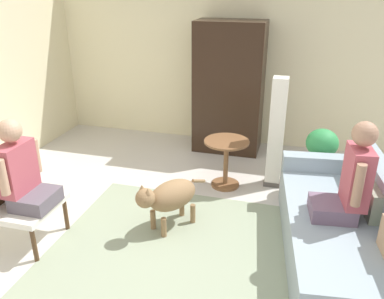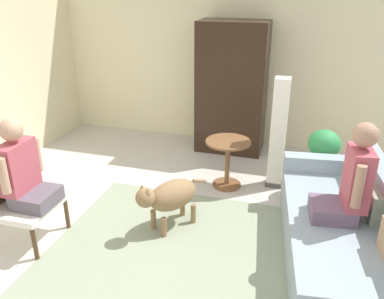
{
  "view_description": "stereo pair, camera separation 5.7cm",
  "coord_description": "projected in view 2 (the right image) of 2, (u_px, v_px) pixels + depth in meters",
  "views": [
    {
      "loc": [
        0.84,
        -3.05,
        2.41
      ],
      "look_at": [
        -0.06,
        0.17,
        0.98
      ],
      "focal_mm": 37.14,
      "sensor_mm": 36.0,
      "label": 1
    },
    {
      "loc": [
        0.9,
        -3.04,
        2.41
      ],
      "look_at": [
        -0.06,
        0.17,
        0.98
      ],
      "focal_mm": 37.14,
      "sensor_mm": 36.0,
      "label": 2
    }
  ],
  "objects": [
    {
      "name": "dog",
      "position": [
        170.0,
        196.0,
        4.06
      ],
      "size": [
        0.57,
        0.77,
        0.59
      ],
      "color": "olive",
      "rests_on": "ground"
    },
    {
      "name": "person_on_armchair",
      "position": [
        23.0,
        170.0,
        3.71
      ],
      "size": [
        0.44,
        0.55,
        0.86
      ],
      "color": "#5F5663"
    },
    {
      "name": "round_end_table",
      "position": [
        228.0,
        158.0,
        4.9
      ],
      "size": [
        0.55,
        0.55,
        0.61
      ],
      "color": "brown",
      "rests_on": "ground"
    },
    {
      "name": "back_wall",
      "position": [
        249.0,
        53.0,
        5.93
      ],
      "size": [
        6.5,
        0.12,
        2.79
      ],
      "primitive_type": "cube",
      "color": "beige",
      "rests_on": "ground"
    },
    {
      "name": "potted_plant",
      "position": [
        323.0,
        156.0,
        4.69
      ],
      "size": [
        0.37,
        0.37,
        0.81
      ],
      "color": "#996047",
      "rests_on": "ground"
    },
    {
      "name": "person_on_couch",
      "position": [
        351.0,
        181.0,
        3.42
      ],
      "size": [
        0.49,
        0.5,
        0.91
      ],
      "color": "slate"
    },
    {
      "name": "ground_plane",
      "position": [
        192.0,
        249.0,
        3.86
      ],
      "size": [
        7.08,
        7.08,
        0.0
      ],
      "primitive_type": "plane",
      "color": "beige"
    },
    {
      "name": "armchair",
      "position": [
        14.0,
        193.0,
        3.85
      ],
      "size": [
        0.59,
        0.64,
        0.88
      ],
      "color": "#4C331E",
      "rests_on": "ground"
    },
    {
      "name": "column_lamp",
      "position": [
        278.0,
        135.0,
        4.8
      ],
      "size": [
        0.2,
        0.2,
        1.38
      ],
      "color": "#4C4742",
      "rests_on": "ground"
    },
    {
      "name": "area_rug",
      "position": [
        200.0,
        258.0,
        3.73
      ],
      "size": [
        2.91,
        2.27,
        0.01
      ],
      "primitive_type": "cube",
      "color": "gray",
      "rests_on": "ground"
    },
    {
      "name": "armoire_cabinet",
      "position": [
        232.0,
        88.0,
        5.79
      ],
      "size": [
        0.98,
        0.56,
        1.9
      ],
      "primitive_type": "cube",
      "color": "black",
      "rests_on": "ground"
    },
    {
      "name": "couch",
      "position": [
        345.0,
        231.0,
        3.65
      ],
      "size": [
        1.19,
        2.18,
        0.81
      ],
      "color": "#8EA0AD",
      "rests_on": "ground"
    }
  ]
}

